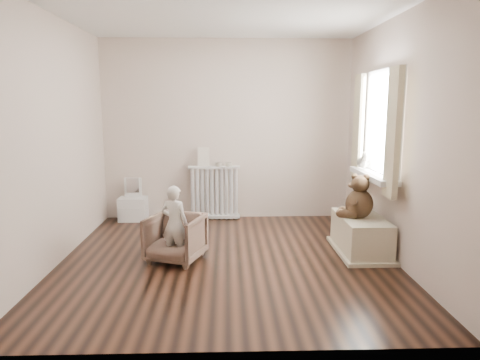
{
  "coord_description": "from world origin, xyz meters",
  "views": [
    {
      "loc": [
        -0.0,
        -4.48,
        1.66
      ],
      "look_at": [
        0.15,
        0.45,
        0.8
      ],
      "focal_mm": 32.0,
      "sensor_mm": 36.0,
      "label": 1
    }
  ],
  "objects_px": {
    "armchair": "(176,238)",
    "teddy_bear": "(360,196)",
    "plush_cat": "(363,161)",
    "toy_vanity": "(133,202)",
    "toy_bench": "(361,235)",
    "radiator": "(214,193)",
    "child": "(175,223)"
  },
  "relations": [
    {
      "from": "radiator",
      "to": "toy_vanity",
      "type": "bearing_deg",
      "value": -178.56
    },
    {
      "from": "radiator",
      "to": "teddy_bear",
      "type": "relative_size",
      "value": 1.61
    },
    {
      "from": "toy_vanity",
      "to": "armchair",
      "type": "height_order",
      "value": "toy_vanity"
    },
    {
      "from": "teddy_bear",
      "to": "plush_cat",
      "type": "bearing_deg",
      "value": 93.79
    },
    {
      "from": "teddy_bear",
      "to": "armchair",
      "type": "bearing_deg",
      "value": -150.89
    },
    {
      "from": "toy_bench",
      "to": "plush_cat",
      "type": "bearing_deg",
      "value": 73.27
    },
    {
      "from": "toy_vanity",
      "to": "armchair",
      "type": "bearing_deg",
      "value": -64.1
    },
    {
      "from": "child",
      "to": "plush_cat",
      "type": "distance_m",
      "value": 2.4
    },
    {
      "from": "armchair",
      "to": "child",
      "type": "bearing_deg",
      "value": -70.64
    },
    {
      "from": "child",
      "to": "plush_cat",
      "type": "height_order",
      "value": "plush_cat"
    },
    {
      "from": "radiator",
      "to": "toy_bench",
      "type": "xyz_separation_m",
      "value": [
        1.71,
        -1.51,
        -0.19
      ]
    },
    {
      "from": "toy_vanity",
      "to": "toy_bench",
      "type": "xyz_separation_m",
      "value": [
        2.9,
        -1.48,
        -0.08
      ]
    },
    {
      "from": "toy_bench",
      "to": "armchair",
      "type": "bearing_deg",
      "value": -174.56
    },
    {
      "from": "radiator",
      "to": "toy_bench",
      "type": "relative_size",
      "value": 0.88
    },
    {
      "from": "radiator",
      "to": "armchair",
      "type": "height_order",
      "value": "radiator"
    },
    {
      "from": "toy_vanity",
      "to": "teddy_bear",
      "type": "height_order",
      "value": "teddy_bear"
    },
    {
      "from": "radiator",
      "to": "teddy_bear",
      "type": "xyz_separation_m",
      "value": [
        1.67,
        -1.54,
        0.28
      ]
    },
    {
      "from": "radiator",
      "to": "armchair",
      "type": "distance_m",
      "value": 1.76
    },
    {
      "from": "toy_bench",
      "to": "plush_cat",
      "type": "relative_size",
      "value": 3.6
    },
    {
      "from": "toy_vanity",
      "to": "teddy_bear",
      "type": "bearing_deg",
      "value": -27.85
    },
    {
      "from": "armchair",
      "to": "teddy_bear",
      "type": "relative_size",
      "value": 1.14
    },
    {
      "from": "child",
      "to": "toy_vanity",
      "type": "bearing_deg",
      "value": -45.39
    },
    {
      "from": "radiator",
      "to": "child",
      "type": "height_order",
      "value": "child"
    },
    {
      "from": "child",
      "to": "teddy_bear",
      "type": "height_order",
      "value": "teddy_bear"
    },
    {
      "from": "teddy_bear",
      "to": "radiator",
      "type": "bearing_deg",
      "value": 161.51
    },
    {
      "from": "plush_cat",
      "to": "armchair",
      "type": "bearing_deg",
      "value": 177.83
    },
    {
      "from": "toy_vanity",
      "to": "plush_cat",
      "type": "xyz_separation_m",
      "value": [
        3.04,
        -1.02,
        0.72
      ]
    },
    {
      "from": "toy_vanity",
      "to": "child",
      "type": "distance_m",
      "value": 1.92
    },
    {
      "from": "armchair",
      "to": "teddy_bear",
      "type": "height_order",
      "value": "teddy_bear"
    },
    {
      "from": "toy_vanity",
      "to": "child",
      "type": "relative_size",
      "value": 0.76
    },
    {
      "from": "toy_vanity",
      "to": "teddy_bear",
      "type": "xyz_separation_m",
      "value": [
        2.86,
        -1.51,
        0.4
      ]
    },
    {
      "from": "armchair",
      "to": "teddy_bear",
      "type": "xyz_separation_m",
      "value": [
        2.04,
        0.17,
        0.42
      ]
    }
  ]
}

